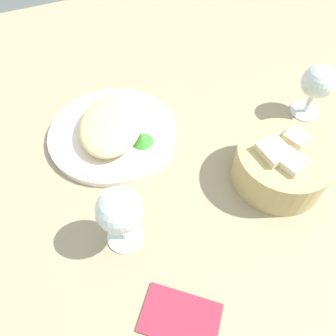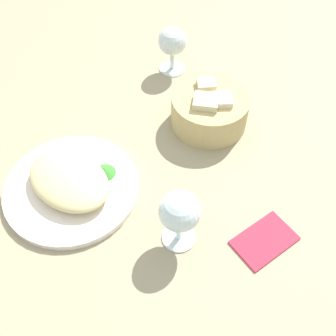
{
  "view_description": "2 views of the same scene",
  "coord_description": "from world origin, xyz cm",
  "px_view_note": "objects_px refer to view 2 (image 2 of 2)",
  "views": [
    {
      "loc": [
        36.07,
        -22.68,
        49.87
      ],
      "look_at": [
        5.53,
        -9.3,
        5.09
      ],
      "focal_mm": 34.9,
      "sensor_mm": 36.0,
      "label": 1
    },
    {
      "loc": [
        18.66,
        -53.61,
        64.2
      ],
      "look_at": [
        7.61,
        -9.11,
        5.43
      ],
      "focal_mm": 43.05,
      "sensor_mm": 36.0,
      "label": 2
    }
  ],
  "objects_px": {
    "plate": "(72,188)",
    "bread_basket": "(210,110)",
    "wine_glass_near": "(180,213)",
    "wine_glass_far": "(172,43)",
    "folded_napkin": "(265,240)"
  },
  "relations": [
    {
      "from": "plate",
      "to": "folded_napkin",
      "type": "height_order",
      "value": "plate"
    },
    {
      "from": "plate",
      "to": "wine_glass_far",
      "type": "bearing_deg",
      "value": 75.94
    },
    {
      "from": "wine_glass_far",
      "to": "folded_napkin",
      "type": "xyz_separation_m",
      "value": [
        0.27,
        -0.43,
        -0.07
      ]
    },
    {
      "from": "wine_glass_near",
      "to": "bread_basket",
      "type": "bearing_deg",
      "value": 90.16
    },
    {
      "from": "wine_glass_far",
      "to": "folded_napkin",
      "type": "relative_size",
      "value": 1.05
    },
    {
      "from": "plate",
      "to": "wine_glass_far",
      "type": "relative_size",
      "value": 2.24
    },
    {
      "from": "plate",
      "to": "wine_glass_near",
      "type": "height_order",
      "value": "wine_glass_near"
    },
    {
      "from": "bread_basket",
      "to": "plate",
      "type": "bearing_deg",
      "value": -132.52
    },
    {
      "from": "plate",
      "to": "bread_basket",
      "type": "bearing_deg",
      "value": 47.48
    },
    {
      "from": "wine_glass_far",
      "to": "folded_napkin",
      "type": "height_order",
      "value": "wine_glass_far"
    },
    {
      "from": "plate",
      "to": "wine_glass_near",
      "type": "distance_m",
      "value": 0.24
    },
    {
      "from": "bread_basket",
      "to": "wine_glass_near",
      "type": "height_order",
      "value": "wine_glass_near"
    },
    {
      "from": "wine_glass_near",
      "to": "plate",
      "type": "bearing_deg",
      "value": 167.16
    },
    {
      "from": "plate",
      "to": "wine_glass_near",
      "type": "xyz_separation_m",
      "value": [
        0.22,
        -0.05,
        0.08
      ]
    },
    {
      "from": "plate",
      "to": "bread_basket",
      "type": "distance_m",
      "value": 0.33
    }
  ]
}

